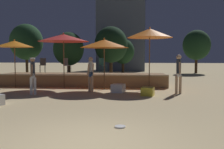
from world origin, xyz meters
The scene contains 21 objects.
ground_plane centered at (0.00, 0.00, 0.00)m, with size 120.00×120.00×0.00m, color #D1B784.
wooden_deck centered at (-2.10, 10.32, 0.35)m, with size 10.12×2.60×0.77m.
patio_umbrella_0 centered at (-0.56, 8.41, 2.46)m, with size 2.60×2.60×2.76m.
patio_umbrella_1 centered at (-5.71, 8.79, 2.48)m, with size 2.12×2.12×2.74m.
patio_umbrella_2 centered at (-2.91, 8.93, 2.81)m, with size 2.83×2.83×3.10m.
patio_umbrella_3 centered at (1.87, 8.92, 3.04)m, with size 2.46×2.46×3.37m.
cube_seat_0 centered at (0.25, 7.32, 0.21)m, with size 0.72×0.72×0.42m.
cube_seat_1 centered at (1.64, 6.45, 0.19)m, with size 0.66×0.66×0.38m.
person_0 centered at (3.13, 7.13, 1.04)m, with size 0.31×0.50×1.86m.
person_1 centered at (-3.67, 6.32, 0.98)m, with size 0.30×0.53×1.73m.
person_4 centered at (-1.14, 7.43, 0.95)m, with size 0.33×0.45×1.75m.
bistro_chair_0 centered at (-3.09, 10.13, 1.31)m, with size 0.48×0.47×0.90m.
bistro_chair_1 centered at (-0.93, 10.47, 1.31)m, with size 0.48×0.48×0.90m.
bistro_chair_2 centered at (-4.63, 10.27, 1.31)m, with size 0.47×0.47×0.90m.
frisbee_disc centered at (0.64, 1.30, 0.02)m, with size 0.27×0.27×0.03m.
background_tree_0 centered at (-0.82, 15.67, 2.72)m, with size 2.72×2.72×4.22m.
background_tree_1 centered at (-4.37, 15.68, 2.38)m, with size 2.54×2.54×3.79m.
background_tree_2 centered at (7.63, 21.91, 2.93)m, with size 2.84×2.84×4.50m.
background_tree_3 centered at (-10.12, 20.55, 3.25)m, with size 3.40×3.40×5.13m.
background_tree_4 centered at (0.00, 20.41, 2.25)m, with size 2.30×2.30×3.53m.
distant_building centered at (-0.47, 26.26, 6.50)m, with size 5.72×4.05×13.01m.
Camera 1 is at (0.93, -4.88, 1.80)m, focal length 40.00 mm.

